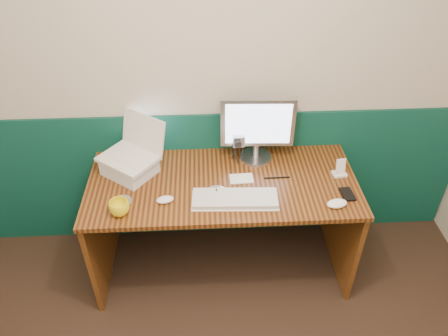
{
  "coord_description": "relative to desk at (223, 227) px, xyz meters",
  "views": [
    {
      "loc": [
        -0.01,
        -0.61,
        2.39
      ],
      "look_at": [
        0.09,
        1.23,
        0.97
      ],
      "focal_mm": 35.0,
      "sensor_mm": 36.0,
      "label": 1
    }
  ],
  "objects": [
    {
      "name": "keyboard",
      "position": [
        0.06,
        -0.17,
        0.39
      ],
      "size": [
        0.48,
        0.18,
        0.03
      ],
      "primitive_type": "cube",
      "rotation": [
        0.0,
        0.0,
        -0.05
      ],
      "color": "silver",
      "rests_on": "desk"
    },
    {
      "name": "cd_loose_a",
      "position": [
        -0.57,
        -0.14,
        0.38
      ],
      "size": [
        0.11,
        0.11,
        0.0
      ],
      "primitive_type": "cylinder",
      "color": "#B5BEC6",
      "rests_on": "desk"
    },
    {
      "name": "pen",
      "position": [
        0.33,
        0.02,
        0.38
      ],
      "size": [
        0.15,
        0.01,
        0.01
      ],
      "primitive_type": "cylinder",
      "rotation": [
        0.0,
        1.57,
        0.01
      ],
      "color": "black",
      "rests_on": "desk"
    },
    {
      "name": "laptop",
      "position": [
        -0.56,
        0.12,
        0.6
      ],
      "size": [
        0.4,
        0.39,
        0.27
      ],
      "primitive_type": null,
      "rotation": [
        0.0,
        0.0,
        -0.66
      ],
      "color": "silver",
      "rests_on": "laptop_riser"
    },
    {
      "name": "mouse_left",
      "position": [
        -0.33,
        -0.16,
        0.39
      ],
      "size": [
        0.11,
        0.08,
        0.03
      ],
      "primitive_type": "ellipsoid",
      "rotation": [
        0.0,
        0.0,
        0.22
      ],
      "color": "white",
      "rests_on": "desk"
    },
    {
      "name": "wainscot",
      "position": [
        -0.09,
        0.36,
        0.12
      ],
      "size": [
        3.48,
        0.02,
        1.0
      ],
      "primitive_type": "cube",
      "color": "#08372B",
      "rests_on": "ground"
    },
    {
      "name": "monitor",
      "position": [
        0.22,
        0.23,
        0.6
      ],
      "size": [
        0.45,
        0.15,
        0.44
      ],
      "primitive_type": null,
      "rotation": [
        0.0,
        0.0,
        -0.05
      ],
      "color": "#A8A8AD",
      "rests_on": "desk"
    },
    {
      "name": "desk",
      "position": [
        0.0,
        0.0,
        0.0
      ],
      "size": [
        1.6,
        0.7,
        0.75
      ],
      "primitive_type": "cube",
      "color": "#341709",
      "rests_on": "ground"
    },
    {
      "name": "pda",
      "position": [
        0.71,
        -0.16,
        0.38
      ],
      "size": [
        0.07,
        0.12,
        0.01
      ],
      "primitive_type": "cube",
      "rotation": [
        0.0,
        0.0,
        0.07
      ],
      "color": "black",
      "rests_on": "desk"
    },
    {
      "name": "camcorder",
      "position": [
        0.1,
        0.22,
        0.48
      ],
      "size": [
        0.11,
        0.15,
        0.22
      ],
      "primitive_type": null,
      "rotation": [
        0.0,
        0.0,
        0.08
      ],
      "color": "#A2A2A6",
      "rests_on": "desk"
    },
    {
      "name": "music_player",
      "position": [
        0.71,
        0.03,
        0.44
      ],
      "size": [
        0.06,
        0.04,
        0.1
      ],
      "primitive_type": "cube",
      "rotation": [
        -0.17,
        0.0,
        0.13
      ],
      "color": "white",
      "rests_on": "dock"
    },
    {
      "name": "cd_spindle",
      "position": [
        -0.04,
        -0.12,
        0.39
      ],
      "size": [
        0.12,
        0.12,
        0.03
      ],
      "primitive_type": "cylinder",
      "color": "#B0B6C0",
      "rests_on": "desk"
    },
    {
      "name": "back_wall",
      "position": [
        -0.09,
        0.37,
        0.88
      ],
      "size": [
        3.5,
        0.04,
        2.5
      ],
      "primitive_type": "cube",
      "color": "#BAB09D",
      "rests_on": "ground"
    },
    {
      "name": "dock",
      "position": [
        0.71,
        0.03,
        0.38
      ],
      "size": [
        0.09,
        0.07,
        0.02
      ],
      "primitive_type": "cube",
      "rotation": [
        0.0,
        0.0,
        0.13
      ],
      "color": "white",
      "rests_on": "desk"
    },
    {
      "name": "mouse_right",
      "position": [
        0.62,
        -0.24,
        0.39
      ],
      "size": [
        0.13,
        0.09,
        0.04
      ],
      "primitive_type": "ellipsoid",
      "rotation": [
        0.0,
        0.0,
        0.18
      ],
      "color": "white",
      "rests_on": "desk"
    },
    {
      "name": "papers",
      "position": [
        0.11,
        0.02,
        0.38
      ],
      "size": [
        0.14,
        0.1,
        0.0
      ],
      "primitive_type": "cube",
      "rotation": [
        0.0,
        0.0,
        0.04
      ],
      "color": "white",
      "rests_on": "desk"
    },
    {
      "name": "mug",
      "position": [
        -0.57,
        -0.24,
        0.42
      ],
      "size": [
        0.15,
        0.15,
        0.09
      ],
      "primitive_type": "imported",
      "rotation": [
        0.0,
        0.0,
        -0.42
      ],
      "color": "yellow",
      "rests_on": "desk"
    },
    {
      "name": "laptop_riser",
      "position": [
        -0.56,
        0.12,
        0.42
      ],
      "size": [
        0.36,
        0.35,
        0.1
      ],
      "primitive_type": "cube",
      "rotation": [
        0.0,
        0.0,
        -0.66
      ],
      "color": "silver",
      "rests_on": "desk"
    }
  ]
}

